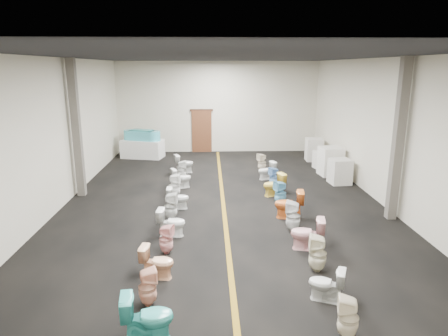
{
  "coord_description": "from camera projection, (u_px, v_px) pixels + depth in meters",
  "views": [
    {
      "loc": [
        -0.43,
        -12.07,
        4.22
      ],
      "look_at": [
        0.07,
        1.0,
        0.89
      ],
      "focal_mm": 32.0,
      "sensor_mm": 36.0,
      "label": 1
    }
  ],
  "objects": [
    {
      "name": "toilet_left_9",
      "position": [
        182.0,
        170.0,
        15.29
      ],
      "size": [
        0.36,
        0.36,
        0.74
      ],
      "primitive_type": "imported",
      "rotation": [
        0.0,
        0.0,
        1.64
      ],
      "color": "silver",
      "rests_on": "floor"
    },
    {
      "name": "appliance_crate_c",
      "position": [
        323.0,
        160.0,
        16.97
      ],
      "size": [
        0.78,
        0.78,
        0.75
      ],
      "primitive_type": "cube",
      "rotation": [
        0.0,
        0.0,
        0.19
      ],
      "color": "silver",
      "rests_on": "floor"
    },
    {
      "name": "toilet_left_2",
      "position": [
        157.0,
        262.0,
        8.15
      ],
      "size": [
        0.73,
        0.48,
        0.7
      ],
      "primitive_type": "imported",
      "rotation": [
        0.0,
        0.0,
        1.43
      ],
      "color": "#FDBE91",
      "rests_on": "floor"
    },
    {
      "name": "column_right",
      "position": [
        398.0,
        141.0,
        10.91
      ],
      "size": [
        0.25,
        0.25,
        4.5
      ],
      "primitive_type": "cube",
      "color": "#59544C",
      "rests_on": "floor"
    },
    {
      "name": "toilet_right_7",
      "position": [
        274.0,
        185.0,
        13.37
      ],
      "size": [
        0.84,
        0.65,
        0.76
      ],
      "primitive_type": "imported",
      "rotation": [
        0.0,
        0.0,
        -1.24
      ],
      "color": "#ECC848",
      "rests_on": "floor"
    },
    {
      "name": "wall_front",
      "position": [
        248.0,
        249.0,
        4.45
      ],
      "size": [
        10.0,
        0.0,
        10.0
      ],
      "primitive_type": "plane",
      "rotation": [
        -1.57,
        0.0,
        0.0
      ],
      "color": "beige",
      "rests_on": "ground"
    },
    {
      "name": "toilet_right_4",
      "position": [
        293.0,
        216.0,
        10.45
      ],
      "size": [
        0.48,
        0.47,
        0.83
      ],
      "primitive_type": "imported",
      "rotation": [
        0.0,
        0.0,
        -1.88
      ],
      "color": "silver",
      "rests_on": "floor"
    },
    {
      "name": "toilet_right_2",
      "position": [
        318.0,
        253.0,
        8.39
      ],
      "size": [
        0.45,
        0.44,
        0.82
      ],
      "primitive_type": "imported",
      "rotation": [
        0.0,
        0.0,
        -1.77
      ],
      "color": "beige",
      "rests_on": "floor"
    },
    {
      "name": "bathtub",
      "position": [
        142.0,
        135.0,
        18.85
      ],
      "size": [
        1.78,
        1.09,
        0.55
      ],
      "rotation": [
        0.0,
        0.0,
        -0.36
      ],
      "color": "#46B7CA",
      "rests_on": "display_table"
    },
    {
      "name": "toilet_right_8",
      "position": [
        274.0,
        177.0,
        14.36
      ],
      "size": [
        0.43,
        0.43,
        0.73
      ],
      "primitive_type": "imported",
      "rotation": [
        0.0,
        0.0,
        -1.21
      ],
      "color": "#71A4DF",
      "rests_on": "floor"
    },
    {
      "name": "toilet_right_3",
      "position": [
        307.0,
        234.0,
        9.41
      ],
      "size": [
        0.85,
        0.59,
        0.79
      ],
      "primitive_type": "imported",
      "rotation": [
        0.0,
        0.0,
        -1.77
      ],
      "color": "#E5A5A7",
      "rests_on": "floor"
    },
    {
      "name": "toilet_left_3",
      "position": [
        166.0,
        239.0,
        9.21
      ],
      "size": [
        0.4,
        0.4,
        0.71
      ],
      "primitive_type": "imported",
      "rotation": [
        0.0,
        0.0,
        1.29
      ],
      "color": "#EEA8A6",
      "rests_on": "floor"
    },
    {
      "name": "ceiling",
      "position": [
        223.0,
        57.0,
        11.64
      ],
      "size": [
        16.0,
        16.0,
        0.0
      ],
      "primitive_type": "plane",
      "rotation": [
        3.14,
        0.0,
        0.0
      ],
      "color": "black",
      "rests_on": "ground"
    },
    {
      "name": "wall_left",
      "position": [
        57.0,
        134.0,
        12.01
      ],
      "size": [
        0.0,
        16.0,
        16.0
      ],
      "primitive_type": "plane",
      "rotation": [
        1.57,
        0.0,
        1.57
      ],
      "color": "beige",
      "rests_on": "ground"
    },
    {
      "name": "floor",
      "position": [
        223.0,
        203.0,
        12.75
      ],
      "size": [
        16.0,
        16.0,
        0.0
      ],
      "primitive_type": "plane",
      "color": "black",
      "rests_on": "ground"
    },
    {
      "name": "toilet_left_10",
      "position": [
        184.0,
        164.0,
        16.25
      ],
      "size": [
        0.86,
        0.65,
        0.77
      ],
      "primitive_type": "imported",
      "rotation": [
        0.0,
        0.0,
        1.88
      ],
      "color": "silver",
      "rests_on": "floor"
    },
    {
      "name": "toilet_right_6",
      "position": [
        280.0,
        193.0,
        12.42
      ],
      "size": [
        0.46,
        0.46,
        0.79
      ],
      "primitive_type": "imported",
      "rotation": [
        0.0,
        0.0,
        -1.22
      ],
      "color": "#6BB8D9",
      "rests_on": "floor"
    },
    {
      "name": "toilet_left_8",
      "position": [
        181.0,
        178.0,
        14.25
      ],
      "size": [
        0.81,
        0.64,
        0.73
      ],
      "primitive_type": "imported",
      "rotation": [
        0.0,
        0.0,
        1.94
      ],
      "color": "silver",
      "rests_on": "floor"
    },
    {
      "name": "toilet_right_0",
      "position": [
        348.0,
        318.0,
        6.31
      ],
      "size": [
        0.41,
        0.41,
        0.74
      ],
      "primitive_type": "imported",
      "rotation": [
        0.0,
        0.0,
        -1.83
      ],
      "color": "beige",
      "rests_on": "floor"
    },
    {
      "name": "toilet_left_7",
      "position": [
        174.0,
        186.0,
        13.16
      ],
      "size": [
        0.41,
        0.4,
        0.82
      ],
      "primitive_type": "imported",
      "rotation": [
        0.0,
        0.0,
        1.48
      ],
      "color": "white",
      "rests_on": "floor"
    },
    {
      "name": "appliance_crate_a",
      "position": [
        340.0,
        171.0,
        14.76
      ],
      "size": [
        0.78,
        0.78,
        0.92
      ],
      "primitive_type": "cube",
      "rotation": [
        0.0,
        0.0,
        0.09
      ],
      "color": "beige",
      "rests_on": "floor"
    },
    {
      "name": "toilet_right_5",
      "position": [
        289.0,
        204.0,
        11.37
      ],
      "size": [
        0.87,
        0.57,
        0.83
      ],
      "primitive_type": "imported",
      "rotation": [
        0.0,
        0.0,
        -1.71
      ],
      "color": "orange",
      "rests_on": "floor"
    },
    {
      "name": "appliance_crate_b",
      "position": [
        330.0,
        161.0,
        15.89
      ],
      "size": [
        0.9,
        0.9,
        1.13
      ],
      "primitive_type": "cube",
      "rotation": [
        0.0,
        0.0,
        0.1
      ],
      "color": "silver",
      "rests_on": "floor"
    },
    {
      "name": "back_door",
      "position": [
        202.0,
        131.0,
        20.15
      ],
      "size": [
        1.0,
        0.1,
        2.1
      ],
      "primitive_type": "cube",
      "color": "#562D19",
      "rests_on": "floor"
    },
    {
      "name": "aisle_stripe",
      "position": [
        223.0,
        203.0,
        12.75
      ],
      "size": [
        0.12,
        15.6,
        0.01
      ],
      "primitive_type": "cube",
      "color": "brown",
      "rests_on": "floor"
    },
    {
      "name": "display_table",
      "position": [
        143.0,
        149.0,
        19.01
      ],
      "size": [
        2.07,
        1.35,
        0.85
      ],
      "primitive_type": "cube",
      "rotation": [
        0.0,
        0.0,
        -0.22
      ],
      "color": "white",
      "rests_on": "floor"
    },
    {
      "name": "wall_right",
      "position": [
        384.0,
        132.0,
        12.38
      ],
      "size": [
        0.0,
        16.0,
        16.0
      ],
      "primitive_type": "plane",
      "rotation": [
        1.57,
        0.0,
        -1.57
      ],
      "color": "beige",
      "rests_on": "ground"
    },
    {
      "name": "toilet_right_1",
      "position": [
        326.0,
        284.0,
        7.35
      ],
      "size": [
        0.74,
        0.59,
        0.66
      ],
      "primitive_type": "imported",
      "rotation": [
        0.0,
        0.0,
        -1.97
      ],
      "color": "silver",
      "rests_on": "floor"
    },
    {
      "name": "toilet_right_10",
      "position": [
        262.0,
        163.0,
        16.46
      ],
      "size": [
        0.46,
        0.46,
        0.77
      ],
      "primitive_type": "imported",
      "rotation": [
        0.0,
        0.0,
        -1.16
      ],
      "color": "#F4E5CA",
      "rests_on": "floor"
    },
    {
      "name": "toilet_left_6",
      "position": [
        178.0,
        198.0,
        12.16
      ],
      "size": [
        0.66,
        0.38,
        0.68
      ],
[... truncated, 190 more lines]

